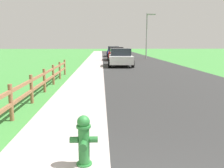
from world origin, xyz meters
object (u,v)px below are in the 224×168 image
at_px(fire_hydrant, 84,140).
at_px(parked_car_red, 116,53).
at_px(parked_suv_white, 120,57).
at_px(street_lamp, 148,32).
at_px(parked_car_blue, 113,51).

xyz_separation_m(fire_hydrant, parked_car_red, (2.04, 25.45, 0.34)).
height_order(parked_suv_white, street_lamp, street_lamp).
height_order(parked_car_red, parked_car_blue, parked_car_red).
relative_size(fire_hydrant, parked_suv_white, 0.18).
distance_m(fire_hydrant, parked_car_blue, 33.69).
bearing_deg(parked_car_blue, street_lamp, -53.37).
height_order(fire_hydrant, parked_car_red, parked_car_red).
bearing_deg(parked_car_red, street_lamp, 31.95).
xyz_separation_m(parked_car_red, street_lamp, (4.20, 2.62, 2.68)).
relative_size(parked_car_red, street_lamp, 0.88).
relative_size(fire_hydrant, parked_car_blue, 0.18).
bearing_deg(parked_suv_white, parked_car_red, 89.28).
bearing_deg(street_lamp, parked_car_blue, 126.63).
bearing_deg(parked_suv_white, parked_car_blue, 89.41).
height_order(parked_car_blue, street_lamp, street_lamp).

